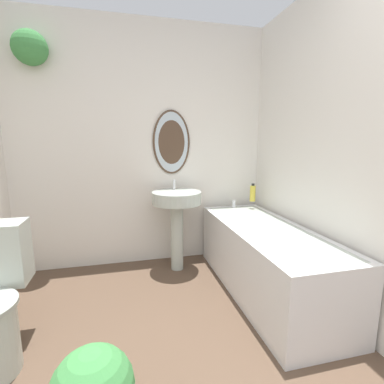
% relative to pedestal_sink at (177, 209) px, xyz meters
% --- Properties ---
extents(wall_back, '(2.60, 0.29, 2.40)m').
position_rel_pedestal_sink_xyz_m(wall_back, '(-0.33, 0.30, 0.64)').
color(wall_back, silver).
rests_on(wall_back, ground_plane).
extents(wall_right, '(0.06, 2.59, 2.40)m').
position_rel_pedestal_sink_xyz_m(wall_right, '(0.99, -0.96, 0.59)').
color(wall_right, silver).
rests_on(wall_right, ground_plane).
extents(pedestal_sink, '(0.47, 0.47, 0.88)m').
position_rel_pedestal_sink_xyz_m(pedestal_sink, '(0.00, 0.00, 0.00)').
color(pedestal_sink, '#B2BCB2').
rests_on(pedestal_sink, ground_plane).
extents(bathtub, '(0.60, 1.62, 0.64)m').
position_rel_pedestal_sink_xyz_m(bathtub, '(0.64, -0.58, -0.32)').
color(bathtub, silver).
rests_on(bathtub, ground_plane).
extents(shampoo_bottle, '(0.06, 0.06, 0.19)m').
position_rel_pedestal_sink_xyz_m(shampoo_bottle, '(0.81, 0.05, 0.11)').
color(shampoo_bottle, gold).
rests_on(shampoo_bottle, bathtub).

